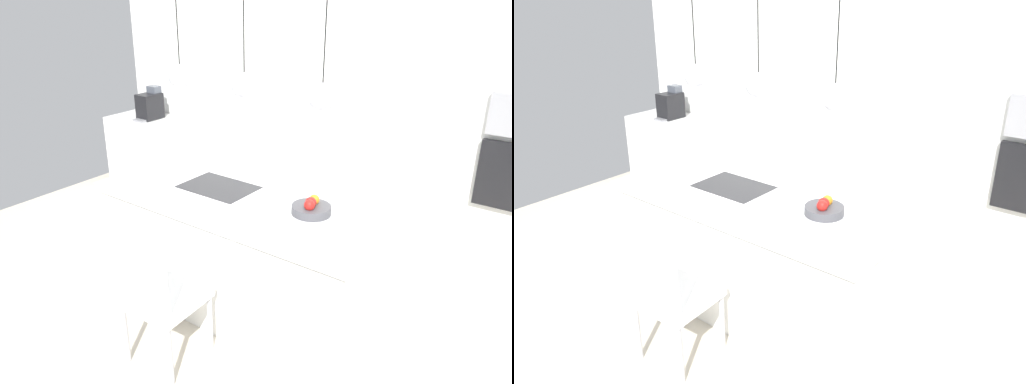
% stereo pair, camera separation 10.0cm
% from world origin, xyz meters
% --- Properties ---
extents(floor, '(6.60, 6.60, 0.00)m').
position_xyz_m(floor, '(0.00, 0.00, 0.00)').
color(floor, beige).
rests_on(floor, ground).
extents(back_wall, '(6.00, 0.10, 2.60)m').
position_xyz_m(back_wall, '(0.00, 1.65, 1.30)').
color(back_wall, white).
rests_on(back_wall, ground).
extents(kitchen_island, '(2.21, 1.04, 0.93)m').
position_xyz_m(kitchen_island, '(0.00, 0.00, 0.47)').
color(kitchen_island, white).
rests_on(kitchen_island, ground).
extents(sink_basin, '(0.56, 0.40, 0.02)m').
position_xyz_m(sink_basin, '(-0.26, 0.00, 0.93)').
color(sink_basin, '#2D2D30').
rests_on(sink_basin, kitchen_island).
extents(faucet, '(0.02, 0.17, 0.22)m').
position_xyz_m(faucet, '(-0.26, 0.21, 1.07)').
color(faucet, silver).
rests_on(faucet, kitchen_island).
extents(fruit_bowl, '(0.27, 0.27, 0.13)m').
position_xyz_m(fruit_bowl, '(0.56, 0.01, 0.97)').
color(fruit_bowl, '#4C4C51').
rests_on(fruit_bowl, kitchen_island).
extents(side_counter, '(1.10, 0.60, 0.87)m').
position_xyz_m(side_counter, '(-2.40, 1.28, 0.44)').
color(side_counter, white).
rests_on(side_counter, ground).
extents(coffee_machine, '(0.20, 0.35, 0.38)m').
position_xyz_m(coffee_machine, '(-2.43, 1.28, 1.03)').
color(coffee_machine, black).
rests_on(coffee_machine, side_counter).
extents(chair_near, '(0.48, 0.50, 0.92)m').
position_xyz_m(chair_near, '(-0.03, -0.89, 0.52)').
color(chair_near, white).
rests_on(chair_near, ground).
extents(pendant_light_left, '(0.18, 0.18, 0.78)m').
position_xyz_m(pendant_light_left, '(-0.61, 0.00, 1.75)').
color(pendant_light_left, silver).
extents(pendant_light_center, '(0.18, 0.18, 0.78)m').
position_xyz_m(pendant_light_center, '(0.00, 0.00, 1.75)').
color(pendant_light_center, silver).
extents(pendant_light_right, '(0.18, 0.18, 0.78)m').
position_xyz_m(pendant_light_right, '(0.61, 0.00, 1.75)').
color(pendant_light_right, silver).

